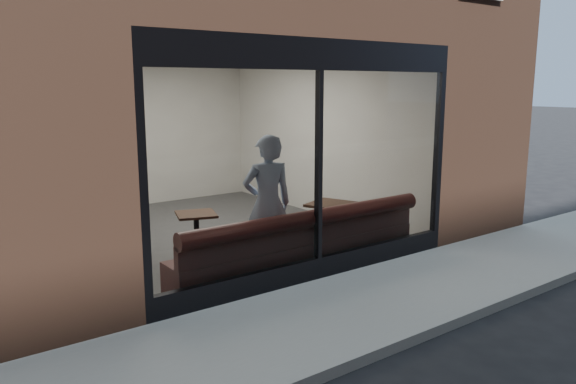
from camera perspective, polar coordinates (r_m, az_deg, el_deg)
ground at (r=6.48m, az=15.00°, el=-13.38°), size 120.00×120.00×0.00m
sidewalk_near at (r=7.08m, az=8.55°, el=-10.92°), size 40.00×2.00×0.01m
kerb_near at (r=6.43m, az=15.38°, el=-13.02°), size 40.00×0.10×0.12m
host_building_pier_right at (r=14.39m, az=-0.60°, el=6.82°), size 2.50×12.00×3.20m
host_building_backfill at (r=15.37m, az=-18.91°, el=6.50°), size 5.00×6.00×3.20m
cafe_floor at (r=10.14m, az=-7.72°, el=-4.08°), size 6.00×6.00×0.00m
cafe_ceiling at (r=9.82m, az=-8.21°, el=14.10°), size 6.00×6.00×0.00m
cafe_wall_back at (r=12.55m, az=-14.61°, el=5.87°), size 5.00×0.00×5.00m
cafe_wall_left at (r=8.93m, az=-22.10°, el=3.51°), size 0.00×6.00×6.00m
cafe_wall_right at (r=11.26m, az=3.25°, el=5.67°), size 0.00×6.00×6.00m
storefront_kick at (r=7.76m, az=3.03°, el=-7.72°), size 5.00×0.10×0.30m
storefront_header at (r=7.36m, az=3.25°, el=13.81°), size 5.00×0.10×0.40m
storefront_mullion at (r=7.43m, az=3.13°, el=2.57°), size 0.06×0.10×2.50m
storefront_glass at (r=7.41m, az=3.28°, el=2.54°), size 4.80×0.00×4.80m
banquette at (r=8.03m, az=1.20°, el=-6.49°), size 4.00×0.55×0.45m
person at (r=7.85m, az=-2.10°, el=-1.23°), size 0.81×0.65×1.95m
cafe_table_left at (r=8.37m, az=-9.32°, el=-2.25°), size 0.71×0.71×0.04m
cafe_table_right at (r=8.97m, az=4.44°, el=-1.26°), size 0.86×0.86×0.04m
cafe_chair_left at (r=8.86m, az=-15.70°, el=-5.13°), size 0.48×0.48×0.04m
wall_poster at (r=7.95m, az=-19.74°, el=1.52°), size 0.02×0.57×0.76m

